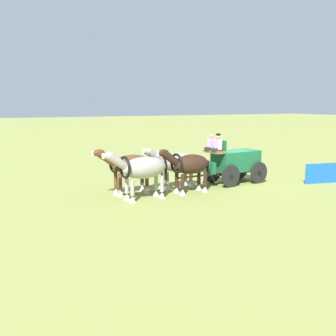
# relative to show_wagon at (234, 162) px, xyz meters

# --- Properties ---
(ground_plane) EXTENTS (220.00, 220.00, 0.00)m
(ground_plane) POSITION_rel_show_wagon_xyz_m (-0.17, -0.02, -1.20)
(ground_plane) COLOR olive
(show_wagon) EXTENTS (5.51, 1.90, 2.80)m
(show_wagon) POSITION_rel_show_wagon_xyz_m (0.00, 0.00, 0.00)
(show_wagon) COLOR #195B38
(show_wagon) RESTS_ON ground
(draft_horse_rear_near) EXTENTS (2.98, 1.14, 2.23)m
(draft_horse_rear_near) POSITION_rel_show_wagon_xyz_m (3.35, 0.98, 0.15)
(draft_horse_rear_near) COLOR #331E14
(draft_horse_rear_near) RESTS_ON ground
(draft_horse_rear_off) EXTENTS (3.14, 1.14, 2.17)m
(draft_horse_rear_off) POSITION_rel_show_wagon_xyz_m (3.48, -0.32, 0.11)
(draft_horse_rear_off) COLOR #9E998E
(draft_horse_rear_off) RESTS_ON ground
(draft_horse_lead_near) EXTENTS (3.23, 1.20, 2.28)m
(draft_horse_lead_near) POSITION_rel_show_wagon_xyz_m (5.93, 1.22, 0.20)
(draft_horse_lead_near) COLOR #9E998E
(draft_horse_lead_near) RESTS_ON ground
(draft_horse_lead_off) EXTENTS (3.10, 1.08, 2.27)m
(draft_horse_lead_off) POSITION_rel_show_wagon_xyz_m (6.08, -0.07, 0.19)
(draft_horse_lead_off) COLOR brown
(draft_horse_lead_off) RESTS_ON ground
(sponsor_banner) EXTENTS (3.15, 0.67, 1.10)m
(sponsor_banner) POSITION_rel_show_wagon_xyz_m (-4.90, 2.29, -0.65)
(sponsor_banner) COLOR #1959B2
(sponsor_banner) RESTS_ON ground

